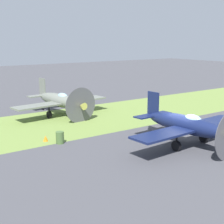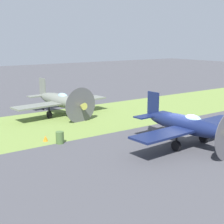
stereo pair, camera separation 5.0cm
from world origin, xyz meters
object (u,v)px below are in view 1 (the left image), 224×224
airplane_lead (187,125)px  fuel_drum (60,138)px  airplane_wingman (60,101)px  runway_marker_cone (46,138)px

airplane_lead → fuel_drum: (7.31, -5.75, -1.09)m
airplane_wingman → airplane_lead: bearing=96.0°
runway_marker_cone → airplane_lead: bearing=139.2°
fuel_drum → airplane_lead: bearing=141.8°
airplane_lead → airplane_wingman: (2.99, -14.14, -0.01)m
airplane_wingman → runway_marker_cone: size_ratio=23.36×
airplane_lead → runway_marker_cone: (7.96, -6.88, -1.32)m
airplane_lead → fuel_drum: size_ratio=11.45×
fuel_drum → runway_marker_cone: fuel_drum is taller
airplane_wingman → fuel_drum: bearing=56.9°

